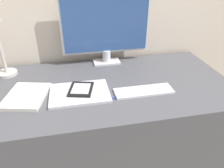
# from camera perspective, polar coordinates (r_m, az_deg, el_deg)

# --- Properties ---
(desk) EXTENTS (1.47, 0.77, 0.73)m
(desk) POSITION_cam_1_polar(r_m,az_deg,el_deg) (1.54, -0.24, -11.68)
(desk) COLOR #4C4C51
(desk) RESTS_ON ground_plane
(monitor) EXTENTS (0.61, 0.11, 0.50)m
(monitor) POSITION_cam_1_polar(r_m,az_deg,el_deg) (1.52, -1.58, 15.04)
(monitor) COLOR silver
(monitor) RESTS_ON desk
(keyboard) EXTENTS (0.34, 0.11, 0.01)m
(keyboard) POSITION_cam_1_polar(r_m,az_deg,el_deg) (1.26, 8.29, -1.79)
(keyboard) COLOR silver
(keyboard) RESTS_ON desk
(laptop) EXTENTS (0.33, 0.24, 0.02)m
(laptop) POSITION_cam_1_polar(r_m,az_deg,el_deg) (1.24, -8.44, -2.38)
(laptop) COLOR #BCBCC1
(laptop) RESTS_ON desk
(ereader) EXTENTS (0.16, 0.19, 0.01)m
(ereader) POSITION_cam_1_polar(r_m,az_deg,el_deg) (1.25, -8.10, -1.32)
(ereader) COLOR black
(ereader) RESTS_ON laptop
(notebook) EXTENTS (0.26, 0.30, 0.02)m
(notebook) POSITION_cam_1_polar(r_m,az_deg,el_deg) (1.29, -21.47, -2.94)
(notebook) COLOR silver
(notebook) RESTS_ON desk
(pen) EXTENTS (0.12, 0.08, 0.01)m
(pen) POSITION_cam_1_polar(r_m,az_deg,el_deg) (1.19, 0.60, -3.57)
(pen) COLOR navy
(pen) RESTS_ON desk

